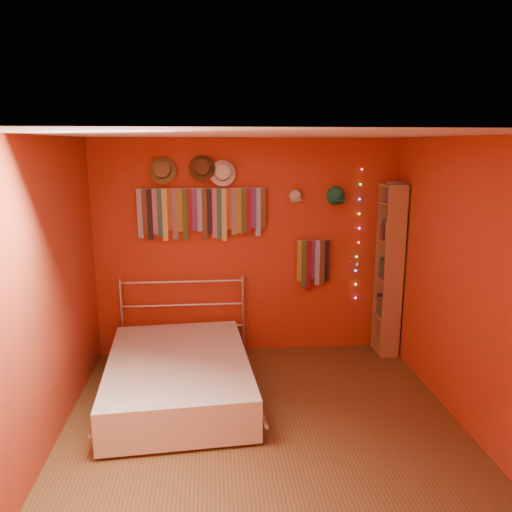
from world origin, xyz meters
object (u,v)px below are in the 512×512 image
object	(u,v)px
tie_rack	(201,211)
bookshelf	(393,269)
bed	(179,376)
reading_lamp	(357,264)

from	to	relation	value
tie_rack	bookshelf	distance (m)	2.29
bookshelf	bed	world-z (taller)	bookshelf
bookshelf	bed	xyz separation A→B (m)	(-2.42, -0.87, -0.80)
reading_lamp	bookshelf	size ratio (longest dim) A/B	0.15
tie_rack	bookshelf	xyz separation A→B (m)	(2.18, -0.15, -0.68)
tie_rack	bookshelf	bearing A→B (deg)	-4.06
bed	tie_rack	bearing A→B (deg)	72.94
tie_rack	bed	world-z (taller)	tie_rack
reading_lamp	bed	bearing A→B (deg)	-156.73
tie_rack	reading_lamp	xyz separation A→B (m)	(1.75, -0.17, -0.60)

